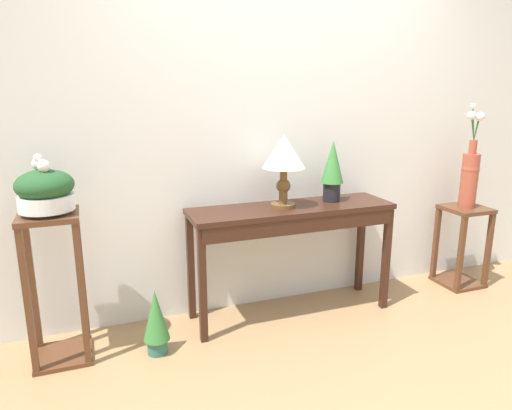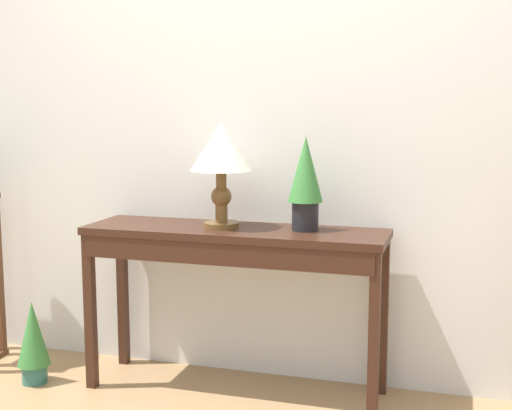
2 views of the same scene
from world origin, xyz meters
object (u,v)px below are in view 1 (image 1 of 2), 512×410
object	(u,v)px
planter_bowl_wide_left	(45,190)
flower_vase_tall_right	(470,172)
pedestal_stand_left	(56,288)
pedestal_stand_right	(461,246)
console_table	(293,222)
potted_plant_floor	(156,320)
potted_plant_on_console	(332,168)
table_lamp	(284,156)

from	to	relation	value
planter_bowl_wide_left	flower_vase_tall_right	bearing A→B (deg)	0.61
pedestal_stand_left	pedestal_stand_right	bearing A→B (deg)	0.63
console_table	pedestal_stand_left	world-z (taller)	pedestal_stand_left
flower_vase_tall_right	potted_plant_floor	xyz separation A→B (m)	(-2.45, -0.18, -0.70)
potted_plant_on_console	pedestal_stand_left	size ratio (longest dim) A/B	0.48
potted_plant_on_console	pedestal_stand_right	world-z (taller)	potted_plant_on_console
potted_plant_on_console	potted_plant_floor	distance (m)	1.53
potted_plant_on_console	planter_bowl_wide_left	bearing A→B (deg)	-177.12
pedestal_stand_left	flower_vase_tall_right	xyz separation A→B (m)	(2.98, 0.03, 0.48)
potted_plant_floor	flower_vase_tall_right	bearing A→B (deg)	4.17
potted_plant_on_console	flower_vase_tall_right	distance (m)	1.17
potted_plant_floor	pedestal_stand_left	bearing A→B (deg)	164.51
console_table	potted_plant_floor	xyz separation A→B (m)	(-0.96, -0.18, -0.45)
console_table	pedestal_stand_right	size ratio (longest dim) A/B	2.16
table_lamp	pedestal_stand_right	bearing A→B (deg)	-0.73
planter_bowl_wide_left	potted_plant_floor	bearing A→B (deg)	-15.51
potted_plant_on_console	planter_bowl_wide_left	size ratio (longest dim) A/B	1.29
console_table	pedestal_stand_right	bearing A→B (deg)	0.16
flower_vase_tall_right	console_table	bearing A→B (deg)	-179.86
console_table	flower_vase_tall_right	bearing A→B (deg)	0.14
pedestal_stand_left	potted_plant_floor	world-z (taller)	pedestal_stand_left
planter_bowl_wide_left	potted_plant_floor	size ratio (longest dim) A/B	0.81
potted_plant_on_console	pedestal_stand_left	distance (m)	1.90
pedestal_stand_left	pedestal_stand_right	world-z (taller)	pedestal_stand_left
potted_plant_floor	console_table	bearing A→B (deg)	10.32
planter_bowl_wide_left	flower_vase_tall_right	size ratio (longest dim) A/B	0.42
table_lamp	planter_bowl_wide_left	bearing A→B (deg)	-177.89
pedestal_stand_left	planter_bowl_wide_left	distance (m)	0.57
table_lamp	pedestal_stand_left	xyz separation A→B (m)	(-1.43, -0.05, -0.68)
potted_plant_on_console	potted_plant_floor	world-z (taller)	potted_plant_on_console
table_lamp	potted_plant_floor	xyz separation A→B (m)	(-0.90, -0.20, -0.90)
console_table	planter_bowl_wide_left	distance (m)	1.53
pedestal_stand_left	table_lamp	bearing A→B (deg)	2.12
potted_plant_on_console	planter_bowl_wide_left	distance (m)	1.81
potted_plant_on_console	pedestal_stand_right	distance (m)	1.36
pedestal_stand_right	flower_vase_tall_right	size ratio (longest dim) A/B	0.82
table_lamp	flower_vase_tall_right	distance (m)	1.57
console_table	potted_plant_floor	distance (m)	1.08
planter_bowl_wide_left	pedestal_stand_right	size ratio (longest dim) A/B	0.51
table_lamp	pedestal_stand_left	bearing A→B (deg)	-177.88
flower_vase_tall_right	potted_plant_floor	bearing A→B (deg)	-175.83
table_lamp	potted_plant_on_console	xyz separation A→B (m)	(0.39, 0.04, -0.11)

